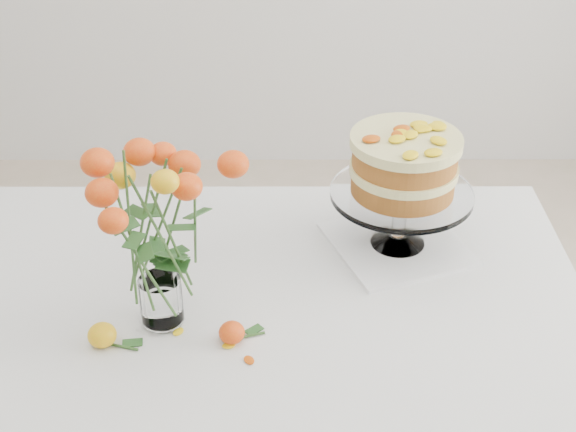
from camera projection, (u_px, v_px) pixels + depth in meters
name	position (u px, v px, depth m)	size (l,w,h in m)	color
table	(244.00, 331.00, 1.68)	(1.43, 0.93, 0.76)	tan
napkin	(397.00, 244.00, 1.80)	(0.28, 0.28, 0.01)	white
cake_stand	(404.00, 170.00, 1.70)	(0.31, 0.31, 0.28)	white
rose_vase	(152.00, 218.00, 1.44)	(0.30, 0.30, 0.42)	white
loose_rose_near	(102.00, 335.00, 1.51)	(0.10, 0.05, 0.05)	#FFA316
loose_rose_far	(232.00, 333.00, 1.52)	(0.09, 0.05, 0.04)	red
stray_petal_a	(178.00, 332.00, 1.55)	(0.03, 0.02, 0.00)	yellow
stray_petal_b	(229.00, 346.00, 1.51)	(0.03, 0.02, 0.00)	yellow
stray_petal_c	(249.00, 360.00, 1.48)	(0.03, 0.02, 0.00)	yellow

